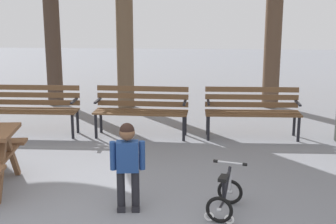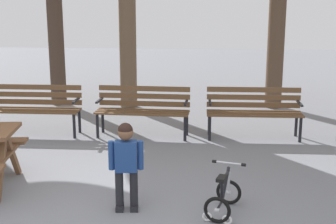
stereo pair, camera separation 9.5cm
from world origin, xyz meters
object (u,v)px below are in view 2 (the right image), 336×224
object	(u,v)px
park_bench_right	(254,108)
kids_bicycle	(223,197)
park_bench_far_left	(35,105)
child_standing	(126,160)
park_bench_left	(143,107)

from	to	relation	value
park_bench_right	kids_bicycle	size ratio (longest dim) A/B	2.59
park_bench_far_left	child_standing	world-z (taller)	child_standing
park_bench_far_left	park_bench_right	bearing A→B (deg)	0.77
park_bench_right	child_standing	xyz separation A→B (m)	(-1.70, -3.07, 0.09)
park_bench_far_left	kids_bicycle	xyz separation A→B (m)	(3.19, -3.03, -0.31)
child_standing	park_bench_far_left	bearing A→B (deg)	124.86
park_bench_far_left	kids_bicycle	world-z (taller)	park_bench_far_left
park_bench_far_left	park_bench_right	xyz separation A→B (m)	(3.80, 0.05, 0.00)
park_bench_far_left	child_standing	xyz separation A→B (m)	(2.10, -3.02, 0.09)
child_standing	kids_bicycle	bearing A→B (deg)	-0.35
park_bench_far_left	park_bench_left	world-z (taller)	same
park_bench_far_left	child_standing	size ratio (longest dim) A/B	1.56
park_bench_right	child_standing	distance (m)	3.51
park_bench_right	kids_bicycle	bearing A→B (deg)	-101.20
child_standing	park_bench_right	bearing A→B (deg)	61.11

